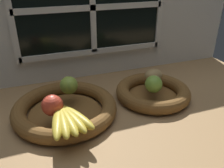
{
  "coord_description": "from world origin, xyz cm",
  "views": [
    {
      "loc": [
        -27.4,
        -70.12,
        46.47
      ],
      "look_at": [
        -1.74,
        -0.44,
        9.09
      ],
      "focal_mm": 37.75,
      "sensor_mm": 36.0,
      "label": 1
    }
  ],
  "objects_px": {
    "banana_bunch_front": "(67,119)",
    "lime_near": "(154,84)",
    "fruit_bowl_left": "(65,109)",
    "potato_large": "(154,82)",
    "apple_red_front": "(52,105)",
    "fruit_bowl_right": "(153,93)",
    "potato_back": "(153,75)",
    "apple_green_back": "(69,85)"
  },
  "relations": [
    {
      "from": "apple_green_back",
      "to": "potato_large",
      "type": "height_order",
      "value": "apple_green_back"
    },
    {
      "from": "potato_large",
      "to": "lime_near",
      "type": "relative_size",
      "value": 0.96
    },
    {
      "from": "fruit_bowl_right",
      "to": "banana_bunch_front",
      "type": "bearing_deg",
      "value": -160.79
    },
    {
      "from": "apple_green_back",
      "to": "potato_large",
      "type": "bearing_deg",
      "value": -10.55
    },
    {
      "from": "fruit_bowl_left",
      "to": "potato_large",
      "type": "distance_m",
      "value": 0.35
    },
    {
      "from": "apple_green_back",
      "to": "lime_near",
      "type": "xyz_separation_m",
      "value": [
        0.29,
        -0.1,
        -0.0
      ]
    },
    {
      "from": "fruit_bowl_left",
      "to": "fruit_bowl_right",
      "type": "bearing_deg",
      "value": 0.0
    },
    {
      "from": "fruit_bowl_right",
      "to": "apple_green_back",
      "type": "height_order",
      "value": "apple_green_back"
    },
    {
      "from": "potato_large",
      "to": "apple_red_front",
      "type": "bearing_deg",
      "value": -171.21
    },
    {
      "from": "potato_large",
      "to": "apple_green_back",
      "type": "bearing_deg",
      "value": 169.45
    },
    {
      "from": "banana_bunch_front",
      "to": "lime_near",
      "type": "bearing_deg",
      "value": 14.68
    },
    {
      "from": "potato_large",
      "to": "lime_near",
      "type": "bearing_deg",
      "value": -123.69
    },
    {
      "from": "potato_back",
      "to": "lime_near",
      "type": "height_order",
      "value": "lime_near"
    },
    {
      "from": "fruit_bowl_left",
      "to": "fruit_bowl_right",
      "type": "xyz_separation_m",
      "value": [
        0.34,
        0.0,
        0.0
      ]
    },
    {
      "from": "fruit_bowl_right",
      "to": "banana_bunch_front",
      "type": "height_order",
      "value": "banana_bunch_front"
    },
    {
      "from": "banana_bunch_front",
      "to": "apple_red_front",
      "type": "bearing_deg",
      "value": 116.13
    },
    {
      "from": "apple_green_back",
      "to": "fruit_bowl_left",
      "type": "bearing_deg",
      "value": -115.96
    },
    {
      "from": "apple_red_front",
      "to": "banana_bunch_front",
      "type": "distance_m",
      "value": 0.07
    },
    {
      "from": "fruit_bowl_right",
      "to": "lime_near",
      "type": "relative_size",
      "value": 4.55
    },
    {
      "from": "fruit_bowl_right",
      "to": "apple_green_back",
      "type": "relative_size",
      "value": 4.47
    },
    {
      "from": "fruit_bowl_left",
      "to": "apple_red_front",
      "type": "distance_m",
      "value": 0.1
    },
    {
      "from": "fruit_bowl_right",
      "to": "apple_red_front",
      "type": "distance_m",
      "value": 0.4
    },
    {
      "from": "banana_bunch_front",
      "to": "potato_back",
      "type": "distance_m",
      "value": 0.41
    },
    {
      "from": "banana_bunch_front",
      "to": "potato_back",
      "type": "relative_size",
      "value": 2.49
    },
    {
      "from": "fruit_bowl_left",
      "to": "banana_bunch_front",
      "type": "xyz_separation_m",
      "value": [
        -0.01,
        -0.12,
        0.04
      ]
    },
    {
      "from": "banana_bunch_front",
      "to": "lime_near",
      "type": "height_order",
      "value": "lime_near"
    },
    {
      "from": "fruit_bowl_left",
      "to": "banana_bunch_front",
      "type": "bearing_deg",
      "value": -96.16
    },
    {
      "from": "apple_red_front",
      "to": "lime_near",
      "type": "bearing_deg",
      "value": 3.57
    },
    {
      "from": "apple_green_back",
      "to": "lime_near",
      "type": "relative_size",
      "value": 1.02
    },
    {
      "from": "apple_red_front",
      "to": "lime_near",
      "type": "distance_m",
      "value": 0.36
    },
    {
      "from": "apple_green_back",
      "to": "banana_bunch_front",
      "type": "distance_m",
      "value": 0.19
    },
    {
      "from": "lime_near",
      "to": "banana_bunch_front",
      "type": "bearing_deg",
      "value": -165.32
    },
    {
      "from": "apple_red_front",
      "to": "banana_bunch_front",
      "type": "xyz_separation_m",
      "value": [
        0.03,
        -0.06,
        -0.02
      ]
    },
    {
      "from": "fruit_bowl_left",
      "to": "banana_bunch_front",
      "type": "distance_m",
      "value": 0.13
    },
    {
      "from": "potato_large",
      "to": "lime_near",
      "type": "height_order",
      "value": "lime_near"
    },
    {
      "from": "banana_bunch_front",
      "to": "potato_back",
      "type": "bearing_deg",
      "value": 23.92
    },
    {
      "from": "banana_bunch_front",
      "to": "lime_near",
      "type": "relative_size",
      "value": 2.88
    },
    {
      "from": "apple_red_front",
      "to": "lime_near",
      "type": "height_order",
      "value": "apple_red_front"
    },
    {
      "from": "fruit_bowl_left",
      "to": "apple_red_front",
      "type": "xyz_separation_m",
      "value": [
        -0.04,
        -0.06,
        0.06
      ]
    },
    {
      "from": "apple_green_back",
      "to": "potato_large",
      "type": "distance_m",
      "value": 0.32
    },
    {
      "from": "apple_red_front",
      "to": "potato_back",
      "type": "relative_size",
      "value": 0.92
    },
    {
      "from": "fruit_bowl_right",
      "to": "potato_large",
      "type": "relative_size",
      "value": 4.76
    }
  ]
}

